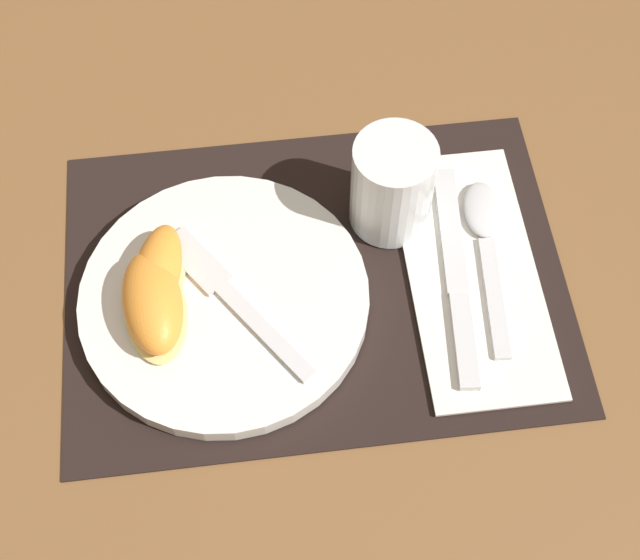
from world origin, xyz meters
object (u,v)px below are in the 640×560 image
at_px(fork, 227,292).
at_px(citrus_wedge_1, 153,304).
at_px(knife, 457,278).
at_px(citrus_wedge_0, 157,280).
at_px(plate, 225,299).
at_px(spoon, 486,232).
at_px(juice_glass, 392,189).

height_order(fork, citrus_wedge_1, citrus_wedge_1).
height_order(knife, citrus_wedge_0, citrus_wedge_0).
distance_m(plate, knife, 0.20).
height_order(spoon, citrus_wedge_1, citrus_wedge_1).
bearing_deg(plate, citrus_wedge_1, -169.56).
relative_size(plate, citrus_wedge_1, 2.34).
bearing_deg(citrus_wedge_0, spoon, 5.41).
bearing_deg(citrus_wedge_1, juice_glass, 21.70).
bearing_deg(plate, fork, 6.95).
relative_size(plate, citrus_wedge_0, 2.27).
distance_m(fork, citrus_wedge_1, 0.06).
bearing_deg(plate, spoon, 9.66).
xyz_separation_m(knife, spoon, (0.03, 0.04, 0.00)).
distance_m(juice_glass, citrus_wedge_0, 0.21).
xyz_separation_m(spoon, citrus_wedge_1, (-0.29, -0.05, 0.02)).
bearing_deg(citrus_wedge_0, knife, -3.36).
bearing_deg(juice_glass, spoon, -22.25).
relative_size(plate, juice_glass, 2.64).
bearing_deg(knife, juice_glass, 121.97).
xyz_separation_m(knife, citrus_wedge_0, (-0.25, 0.01, 0.02)).
distance_m(knife, fork, 0.20).
relative_size(knife, citrus_wedge_0, 2.03).
xyz_separation_m(juice_glass, citrus_wedge_1, (-0.21, -0.08, -0.01)).
bearing_deg(knife, fork, 179.24).
relative_size(plate, spoon, 1.39).
xyz_separation_m(juice_glass, spoon, (0.08, -0.03, -0.03)).
distance_m(plate, citrus_wedge_1, 0.06).
relative_size(spoon, citrus_wedge_0, 1.64).
xyz_separation_m(plate, juice_glass, (0.15, 0.07, 0.03)).
relative_size(fork, citrus_wedge_1, 1.51).
bearing_deg(plate, citrus_wedge_0, 166.71).
relative_size(spoon, fork, 1.12).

